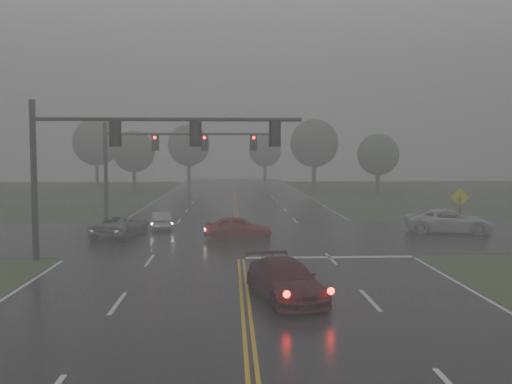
{
  "coord_description": "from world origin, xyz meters",
  "views": [
    {
      "loc": [
        -0.51,
        -13.96,
        5.34
      ],
      "look_at": [
        0.84,
        16.0,
        3.24
      ],
      "focal_mm": 40.0,
      "sensor_mm": 36.0,
      "label": 1
    }
  ],
  "objects_px": {
    "sedan_red": "(238,239)",
    "signal_gantry_far": "(157,152)",
    "signal_gantry_near": "(117,149)",
    "pickup_white": "(449,233)",
    "car_grey": "(121,236)",
    "sedan_silver": "(161,229)",
    "sedan_maroon": "(285,300)"
  },
  "relations": [
    {
      "from": "signal_gantry_near",
      "to": "car_grey",
      "type": "bearing_deg",
      "value": 99.71
    },
    {
      "from": "car_grey",
      "to": "signal_gantry_far",
      "type": "height_order",
      "value": "signal_gantry_far"
    },
    {
      "from": "signal_gantry_near",
      "to": "pickup_white",
      "type": "bearing_deg",
      "value": 22.34
    },
    {
      "from": "car_grey",
      "to": "sedan_red",
      "type": "bearing_deg",
      "value": -179.06
    },
    {
      "from": "pickup_white",
      "to": "signal_gantry_far",
      "type": "distance_m",
      "value": 22.35
    },
    {
      "from": "sedan_maroon",
      "to": "sedan_silver",
      "type": "relative_size",
      "value": 1.32
    },
    {
      "from": "sedan_red",
      "to": "car_grey",
      "type": "relative_size",
      "value": 0.81
    },
    {
      "from": "sedan_silver",
      "to": "sedan_maroon",
      "type": "bearing_deg",
      "value": 101.17
    },
    {
      "from": "sedan_red",
      "to": "signal_gantry_near",
      "type": "height_order",
      "value": "signal_gantry_near"
    },
    {
      "from": "pickup_white",
      "to": "sedan_red",
      "type": "bearing_deg",
      "value": 108.85
    },
    {
      "from": "sedan_red",
      "to": "car_grey",
      "type": "height_order",
      "value": "car_grey"
    },
    {
      "from": "sedan_silver",
      "to": "signal_gantry_near",
      "type": "relative_size",
      "value": 0.28
    },
    {
      "from": "pickup_white",
      "to": "signal_gantry_near",
      "type": "distance_m",
      "value": 22.37
    },
    {
      "from": "sedan_red",
      "to": "signal_gantry_far",
      "type": "height_order",
      "value": "signal_gantry_far"
    },
    {
      "from": "sedan_red",
      "to": "pickup_white",
      "type": "relative_size",
      "value": 0.73
    },
    {
      "from": "sedan_maroon",
      "to": "signal_gantry_far",
      "type": "relative_size",
      "value": 0.38
    },
    {
      "from": "signal_gantry_near",
      "to": "sedan_red",
      "type": "bearing_deg",
      "value": 45.53
    },
    {
      "from": "sedan_maroon",
      "to": "pickup_white",
      "type": "relative_size",
      "value": 0.86
    },
    {
      "from": "sedan_maroon",
      "to": "sedan_red",
      "type": "xyz_separation_m",
      "value": [
        -1.51,
        14.5,
        0.0
      ]
    },
    {
      "from": "sedan_silver",
      "to": "signal_gantry_near",
      "type": "distance_m",
      "value": 12.31
    },
    {
      "from": "signal_gantry_near",
      "to": "sedan_silver",
      "type": "bearing_deg",
      "value": 85.71
    },
    {
      "from": "sedan_maroon",
      "to": "signal_gantry_far",
      "type": "height_order",
      "value": "signal_gantry_far"
    },
    {
      "from": "signal_gantry_near",
      "to": "sedan_maroon",
      "type": "bearing_deg",
      "value": -47.56
    },
    {
      "from": "sedan_red",
      "to": "pickup_white",
      "type": "xyz_separation_m",
      "value": [
        13.97,
        2.04,
        0.0
      ]
    },
    {
      "from": "car_grey",
      "to": "pickup_white",
      "type": "bearing_deg",
      "value": -166.08
    },
    {
      "from": "pickup_white",
      "to": "signal_gantry_near",
      "type": "bearing_deg",
      "value": 122.87
    },
    {
      "from": "sedan_maroon",
      "to": "sedan_red",
      "type": "height_order",
      "value": "sedan_red"
    },
    {
      "from": "sedan_maroon",
      "to": "signal_gantry_near",
      "type": "xyz_separation_m",
      "value": [
        -7.59,
        8.31,
        5.52
      ]
    },
    {
      "from": "sedan_maroon",
      "to": "sedan_red",
      "type": "distance_m",
      "value": 14.58
    },
    {
      "from": "sedan_red",
      "to": "signal_gantry_far",
      "type": "distance_m",
      "value": 12.97
    },
    {
      "from": "sedan_red",
      "to": "signal_gantry_far",
      "type": "bearing_deg",
      "value": 34.13
    },
    {
      "from": "sedan_maroon",
      "to": "sedan_silver",
      "type": "distance_m",
      "value": 20.43
    }
  ]
}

